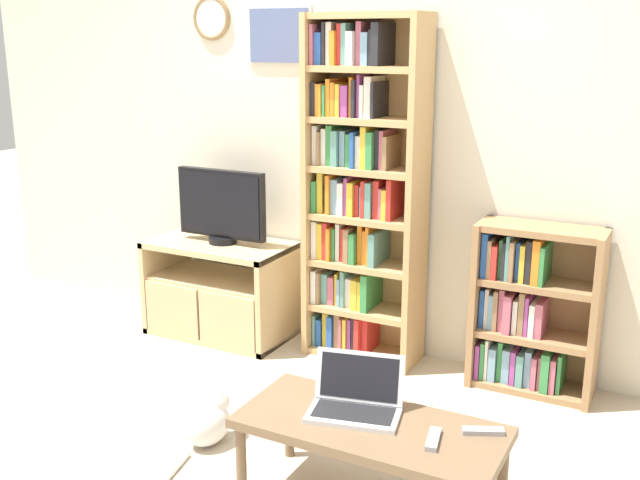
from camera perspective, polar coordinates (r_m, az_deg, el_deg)
The scene contains 11 objects.
ground_plane at distance 3.47m, azimuth -9.02°, elevation -17.60°, with size 18.00×18.00×0.00m, color #BCAD93.
wall_back at distance 4.48m, azimuth 3.71°, elevation 7.89°, with size 5.97×0.09×2.60m.
tv_stand at distance 4.86m, azimuth -7.67°, elevation -3.68°, with size 0.91×0.51×0.61m.
television at distance 4.72m, azimuth -7.51°, elevation 2.53°, with size 0.62×0.18×0.47m.
bookshelf_tall at distance 4.35m, azimuth 3.03°, elevation 3.64°, with size 0.68×0.31×2.00m.
bookshelf_short at distance 4.21m, azimuth 15.55°, elevation -5.25°, with size 0.66×0.29×0.92m.
coffee_table at distance 3.09m, azimuth 3.86°, elevation -14.43°, with size 1.06×0.48×0.39m.
laptop at distance 3.12m, azimuth 2.77°, elevation -11.98°, with size 0.42×0.32×0.23m.
remote_near_laptop at distance 2.97m, azimuth 8.63°, elevation -14.77°, with size 0.08×0.17×0.02m.
remote_far_from_laptop at distance 3.05m, azimuth 12.32°, elevation -14.04°, with size 0.16×0.11×0.02m.
cat at distance 3.68m, azimuth -8.45°, elevation -13.49°, with size 0.22×0.52×0.26m.
Camera 1 is at (1.80, -2.31, 1.87)m, focal length 42.00 mm.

